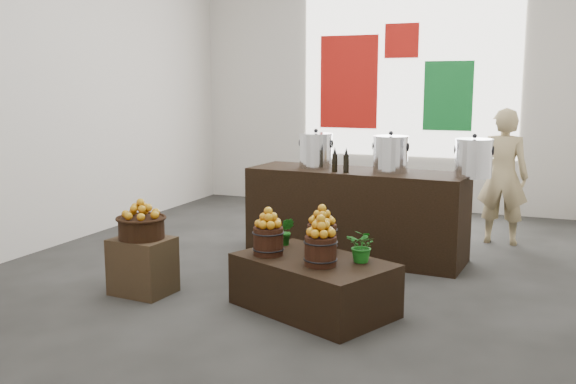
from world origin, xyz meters
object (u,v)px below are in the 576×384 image
at_px(wicker_basket, 141,228).
at_px(stock_pot_right, 474,159).
at_px(counter, 356,214).
at_px(display_table, 314,285).
at_px(stock_pot_left, 316,151).
at_px(shopper, 503,177).
at_px(crate, 143,266).
at_px(stock_pot_center, 390,155).

xyz_separation_m(wicker_basket, stock_pot_right, (2.64, 1.84, 0.54)).
bearing_deg(stock_pot_right, counter, 176.01).
distance_m(display_table, counter, 1.80).
height_order(stock_pot_left, stock_pot_right, same).
height_order(wicker_basket, stock_pot_left, stock_pot_left).
bearing_deg(shopper, stock_pot_right, 82.22).
height_order(stock_pot_left, shopper, shopper).
height_order(stock_pot_right, shopper, shopper).
relative_size(wicker_basket, counter, 0.17).
xyz_separation_m(counter, stock_pot_left, (-0.48, 0.03, 0.66)).
distance_m(wicker_basket, stock_pot_right, 3.26).
bearing_deg(counter, wicker_basket, -122.52).
relative_size(crate, stock_pot_left, 1.41).
distance_m(display_table, stock_pot_right, 2.20).
xyz_separation_m(wicker_basket, stock_pot_left, (0.95, 1.96, 0.54)).
height_order(stock_pot_center, stock_pot_right, same).
bearing_deg(shopper, counter, 41.85).
bearing_deg(counter, display_table, -81.24).
distance_m(crate, counter, 2.41).
bearing_deg(counter, shopper, 44.54).
height_order(display_table, stock_pot_right, stock_pot_right).
bearing_deg(shopper, wicker_basket, 49.12).
bearing_deg(stock_pot_right, stock_pot_center, 176.01).
distance_m(stock_pot_right, shopper, 1.36).
bearing_deg(wicker_basket, stock_pot_center, 46.62).
bearing_deg(crate, counter, 53.50).
bearing_deg(shopper, display_table, 68.21).
xyz_separation_m(stock_pot_center, shopper, (1.05, 1.24, -0.33)).
relative_size(crate, counter, 0.22).
xyz_separation_m(stock_pot_left, shopper, (1.90, 1.19, -0.33)).
bearing_deg(crate, shopper, 47.82).
bearing_deg(stock_pot_right, shopper, 80.92).
distance_m(counter, shopper, 1.90).
xyz_separation_m(crate, stock_pot_center, (1.79, 1.90, 0.88)).
height_order(wicker_basket, stock_pot_right, stock_pot_right).
height_order(crate, stock_pot_left, stock_pot_left).
relative_size(stock_pot_left, shopper, 0.23).
bearing_deg(counter, stock_pot_right, -0.00).
xyz_separation_m(display_table, shopper, (1.28, 2.99, 0.58)).
bearing_deg(stock_pot_right, display_table, -122.29).
relative_size(crate, shopper, 0.32).
xyz_separation_m(display_table, counter, (-0.15, 1.77, 0.26)).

